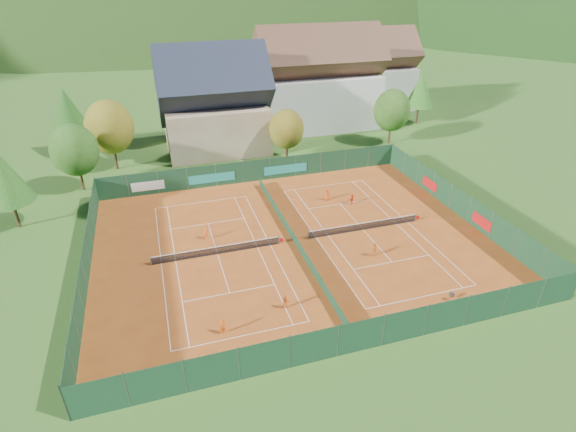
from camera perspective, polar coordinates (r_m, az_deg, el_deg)
The scene contains 34 objects.
ground at distance 47.02m, azimuth 0.72°, elevation -3.28°, with size 600.00×600.00×0.00m, color #2C561B.
clay_pad at distance 47.01m, azimuth 0.72°, elevation -3.26°, with size 40.00×32.00×0.01m, color #9D4617.
court_markings_left at distance 45.56m, azimuth -8.93°, elevation -4.81°, with size 11.03×23.83×0.00m.
court_markings_right at distance 49.71m, azimuth 9.54°, elevation -1.74°, with size 11.03×23.83×0.00m.
tennis_net_left at distance 45.30m, azimuth -8.78°, elevation -4.26°, with size 13.30×0.10×1.02m.
tennis_net_right at distance 49.52m, azimuth 9.75°, elevation -1.22°, with size 13.30×0.10×1.02m.
court_divider at distance 46.74m, azimuth 0.73°, elevation -2.75°, with size 0.03×28.80×1.00m.
fence_north at distance 59.92m, azimuth -4.41°, elevation 5.71°, with size 40.00×0.10×3.00m.
fence_south at distance 34.42m, azimuth 9.24°, elevation -14.79°, with size 40.00×0.04×3.00m.
fence_west at distance 45.19m, azimuth -24.29°, elevation -5.40°, with size 0.04×32.00×3.00m.
fence_east at distance 55.10m, azimuth 20.93°, elevation 1.59°, with size 0.09×32.00×3.00m.
chalet at distance 70.86m, azimuth -9.34°, elevation 13.55°, with size 16.20×12.00×16.00m.
hotel_block_a at distance 80.99m, azimuth 3.82°, elevation 16.34°, with size 21.60×11.00×17.25m.
hotel_block_b at distance 93.92m, azimuth 10.39°, elevation 17.25°, with size 17.28×10.00×15.50m.
tree_west_front at distance 61.79m, azimuth -25.48°, elevation 7.57°, with size 5.72×5.72×8.69m.
tree_west_mid at distance 66.78m, azimuth -21.73°, elevation 10.43°, with size 6.44×6.44×9.78m.
tree_west_back at distance 74.98m, azimuth -26.23°, elevation 11.95°, with size 5.60×5.60×10.00m.
tree_center at distance 65.76m, azimuth -0.19°, elevation 10.98°, with size 5.01×5.01×7.60m.
tree_east_front at distance 74.33m, azimuth 13.07°, elevation 12.93°, with size 5.72×5.72×8.69m.
tree_east_mid at distance 85.90m, azimuth 16.50°, elevation 15.10°, with size 5.04×5.04×9.00m.
tree_west_side at distance 55.53m, azimuth -32.44°, elevation 4.29°, with size 5.04×5.04×9.00m.
tree_east_back at distance 88.63m, azimuth 9.18°, elevation 16.74°, with size 7.15×7.15×10.86m.
mountain_backdrop at distance 281.84m, azimuth -8.78°, elevation 15.46°, with size 820.00×530.00×242.00m.
ball_hopper at distance 41.47m, azimuth 20.07°, elevation -9.39°, with size 0.34×0.34×0.80m.
loose_ball_0 at distance 42.70m, azimuth -10.11°, elevation -7.48°, with size 0.07×0.07×0.07m, color #CCD833.
loose_ball_1 at distance 42.82m, azimuth 12.19°, elevation -7.60°, with size 0.07×0.07×0.07m, color #CCD833.
loose_ball_2 at distance 50.06m, azimuth 4.95°, elevation -1.15°, with size 0.07×0.07×0.07m, color #CCD833.
loose_ball_3 at distance 51.58m, azimuth -5.56°, elevation -0.21°, with size 0.07×0.07×0.07m, color #CCD833.
player_left_near at distance 36.21m, azimuth -8.32°, elevation -13.75°, with size 0.51×0.34×1.41m, color orange.
player_left_mid at distance 38.06m, azimuth -0.31°, elevation -10.94°, with size 0.65×0.51×1.34m, color #DD5713.
player_left_far at distance 47.88m, azimuth -10.39°, elevation -2.26°, with size 0.80×0.46×1.25m, color #EA5A14.
player_right_near at distance 45.15m, azimuth 10.90°, elevation -4.22°, with size 0.88×0.37×1.50m, color orange.
player_right_far_a at distance 55.20m, azimuth 4.96°, elevation 2.73°, with size 0.73×0.47×1.49m, color #D24B12.
player_right_far_b at distance 54.67m, azimuth 8.09°, elevation 2.16°, with size 1.22×0.39×1.32m, color #E64B14.
Camera 1 is at (-12.36, -37.75, 25.14)m, focal length 28.00 mm.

